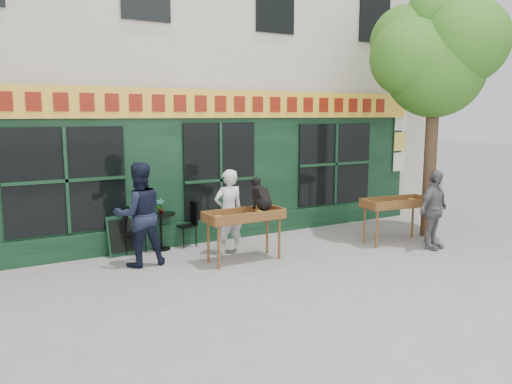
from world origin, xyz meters
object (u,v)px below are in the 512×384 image
dog (261,193)px  woman (229,212)px  book_cart_right (396,206)px  book_cart_center (244,219)px  man_left (139,214)px  man_right (434,210)px  bistro_table (161,224)px

dog → woman: woman is taller
book_cart_right → woman: bearing=170.0°
book_cart_center → man_left: bearing=158.1°
dog → woman: 0.90m
book_cart_right → man_left: size_ratio=0.82×
man_right → man_left: 5.93m
woman → book_cart_right: bearing=162.5°
book_cart_center → book_cart_right: 3.54m
woman → bistro_table: bearing=-39.9°
book_cart_right → man_right: size_ratio=0.95×
book_cart_center → bistro_table: size_ratio=1.98×
dog → man_right: 3.68m
dog → bistro_table: (-1.45, 1.61, -0.75)m
bistro_table → man_right: bearing=-29.3°
woman → bistro_table: size_ratio=2.24×
man_right → bistro_table: 5.64m
man_left → woman: bearing=179.4°
dog → bistro_table: 2.29m
dog → man_left: man_left is taller
book_cart_center → woman: size_ratio=0.88×
dog → woman: size_ratio=0.35×
dog → man_left: size_ratio=0.31×
dog → bistro_table: bearing=131.7°
dog → man_right: size_ratio=0.36×
bistro_table → book_cart_center: bearing=-54.8°
dog → man_left: (-2.15, 0.77, -0.33)m
man_left → man_right: bearing=162.8°
bistro_table → man_left: size_ratio=0.40×
book_cart_center → man_right: bearing=-17.6°
dog → man_left: 2.31m
woman → book_cart_right: 3.68m
man_right → man_left: man_left is taller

